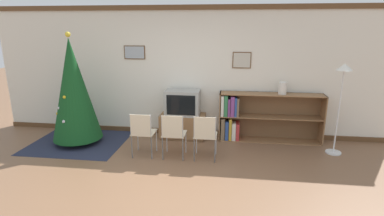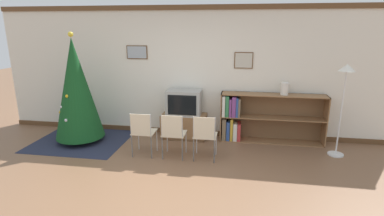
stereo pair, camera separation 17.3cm
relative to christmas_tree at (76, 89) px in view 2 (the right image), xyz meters
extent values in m
plane|color=brown|center=(2.12, -1.63, -1.09)|extent=(24.00, 24.00, 0.00)
cube|color=silver|center=(2.12, 0.84, 0.26)|extent=(8.34, 0.08, 2.70)
cube|color=brown|center=(2.12, 0.79, 1.56)|extent=(8.34, 0.03, 0.10)
cube|color=brown|center=(2.12, 0.79, -1.04)|extent=(8.34, 0.03, 0.10)
cube|color=brown|center=(1.01, 0.79, 0.66)|extent=(0.45, 0.02, 0.28)
cube|color=#9EA8B2|center=(1.01, 0.78, 0.66)|extent=(0.41, 0.01, 0.25)
cube|color=brown|center=(3.23, 0.79, 0.53)|extent=(0.37, 0.02, 0.33)
cube|color=#BCB7A8|center=(3.23, 0.78, 0.53)|extent=(0.34, 0.01, 0.29)
cube|color=#23283D|center=(0.00, 0.00, -1.09)|extent=(1.83, 1.57, 0.01)
cylinder|color=maroon|center=(0.00, 0.00, -1.03)|extent=(0.36, 0.36, 0.10)
cone|color=#14471E|center=(0.00, 0.00, 0.01)|extent=(0.96, 0.96, 1.98)
sphere|color=yellow|center=(0.00, 0.00, 1.05)|extent=(0.10, 0.10, 0.10)
sphere|color=gold|center=(-0.06, -0.25, -0.09)|extent=(0.06, 0.06, 0.06)
sphere|color=gold|center=(-0.28, -0.19, -0.44)|extent=(0.05, 0.05, 0.05)
sphere|color=silver|center=(-0.21, -0.23, -0.32)|extent=(0.06, 0.06, 0.06)
sphere|color=silver|center=(0.01, 0.30, -0.28)|extent=(0.04, 0.04, 0.04)
sphere|color=silver|center=(-0.06, -0.36, -0.54)|extent=(0.06, 0.06, 0.06)
cube|color=brown|center=(2.06, 0.54, -1.07)|extent=(0.89, 0.44, 0.05)
cube|color=olive|center=(2.06, 0.54, -0.81)|extent=(0.93, 0.46, 0.46)
cube|color=#9E9E99|center=(2.06, 0.54, -0.32)|extent=(0.71, 0.44, 0.52)
cube|color=black|center=(2.06, 0.32, -0.32)|extent=(0.58, 0.01, 0.40)
cube|color=beige|center=(1.50, -0.40, -0.66)|extent=(0.40, 0.40, 0.02)
cube|color=beige|center=(1.50, -0.60, -0.46)|extent=(0.35, 0.02, 0.38)
cylinder|color=#B2B2B2|center=(1.32, -0.22, -0.88)|extent=(0.02, 0.02, 0.42)
cylinder|color=#B2B2B2|center=(1.68, -0.22, -0.88)|extent=(0.02, 0.02, 0.42)
cylinder|color=#B2B2B2|center=(1.32, -0.58, -0.88)|extent=(0.02, 0.02, 0.42)
cylinder|color=#B2B2B2|center=(1.68, -0.58, -0.88)|extent=(0.02, 0.02, 0.42)
cylinder|color=#B2B2B2|center=(1.32, -0.58, -0.68)|extent=(0.02, 0.02, 0.82)
cylinder|color=#B2B2B2|center=(1.68, -0.58, -0.68)|extent=(0.02, 0.02, 0.82)
cube|color=beige|center=(2.06, -0.40, -0.66)|extent=(0.40, 0.40, 0.02)
cube|color=beige|center=(2.06, -0.60, -0.46)|extent=(0.35, 0.02, 0.38)
cylinder|color=#B2B2B2|center=(1.88, -0.22, -0.88)|extent=(0.02, 0.02, 0.42)
cylinder|color=#B2B2B2|center=(2.24, -0.22, -0.88)|extent=(0.02, 0.02, 0.42)
cylinder|color=#B2B2B2|center=(1.88, -0.58, -0.88)|extent=(0.02, 0.02, 0.42)
cylinder|color=#B2B2B2|center=(2.24, -0.58, -0.88)|extent=(0.02, 0.02, 0.42)
cylinder|color=#B2B2B2|center=(1.88, -0.58, -0.68)|extent=(0.02, 0.02, 0.82)
cylinder|color=#B2B2B2|center=(2.24, -0.58, -0.68)|extent=(0.02, 0.02, 0.82)
cube|color=beige|center=(2.62, -0.40, -0.66)|extent=(0.40, 0.40, 0.02)
cube|color=beige|center=(2.62, -0.60, -0.46)|extent=(0.35, 0.02, 0.38)
cylinder|color=#B2B2B2|center=(2.44, -0.22, -0.88)|extent=(0.02, 0.02, 0.42)
cylinder|color=#B2B2B2|center=(2.80, -0.22, -0.88)|extent=(0.02, 0.02, 0.42)
cylinder|color=#B2B2B2|center=(2.44, -0.58, -0.88)|extent=(0.02, 0.02, 0.42)
cylinder|color=#B2B2B2|center=(2.80, -0.58, -0.88)|extent=(0.02, 0.02, 0.42)
cylinder|color=#B2B2B2|center=(2.44, -0.58, -0.68)|extent=(0.02, 0.02, 0.82)
cylinder|color=#B2B2B2|center=(2.80, -0.58, -0.68)|extent=(0.02, 0.02, 0.82)
cube|color=olive|center=(2.83, 0.60, -0.60)|extent=(0.02, 0.36, 0.99)
cube|color=olive|center=(4.86, 0.60, -0.60)|extent=(0.02, 0.36, 0.99)
cube|color=olive|center=(3.84, 0.60, -0.11)|extent=(2.05, 0.36, 0.02)
cube|color=olive|center=(3.84, 0.60, -1.08)|extent=(2.05, 0.36, 0.02)
cube|color=olive|center=(3.84, 0.60, -0.58)|extent=(2.01, 0.36, 0.02)
cube|color=brown|center=(3.84, 0.78, -0.60)|extent=(2.05, 0.01, 0.99)
cube|color=#756047|center=(2.90, 0.54, -0.85)|extent=(0.08, 0.23, 0.45)
cube|color=#2D4C93|center=(2.98, 0.53, -0.88)|extent=(0.06, 0.20, 0.39)
cube|color=gold|center=(3.05, 0.54, -0.85)|extent=(0.05, 0.23, 0.45)
cube|color=silver|center=(3.12, 0.54, -0.90)|extent=(0.08, 0.22, 0.36)
cube|color=#B73333|center=(3.20, 0.58, -0.90)|extent=(0.07, 0.30, 0.35)
cube|color=silver|center=(2.88, 0.56, -0.36)|extent=(0.06, 0.27, 0.42)
cube|color=#337547|center=(2.95, 0.55, -0.36)|extent=(0.07, 0.25, 0.43)
cube|color=#7A3D7F|center=(3.01, 0.53, -0.39)|extent=(0.04, 0.21, 0.36)
cube|color=#7A3D7F|center=(3.08, 0.57, -0.36)|extent=(0.08, 0.28, 0.41)
cube|color=#2D4C93|center=(3.14, 0.58, -0.37)|extent=(0.04, 0.30, 0.39)
cube|color=#756047|center=(3.19, 0.54, -0.38)|extent=(0.04, 0.23, 0.38)
cylinder|color=silver|center=(4.04, 0.60, 0.02)|extent=(0.16, 0.16, 0.23)
torus|color=silver|center=(4.04, 0.60, 0.13)|extent=(0.14, 0.14, 0.03)
cylinder|color=silver|center=(4.97, 0.11, -1.08)|extent=(0.28, 0.28, 0.03)
cylinder|color=silver|center=(4.97, 0.11, -0.31)|extent=(0.03, 0.03, 1.52)
cone|color=white|center=(4.97, 0.11, 0.52)|extent=(0.28, 0.28, 0.12)
camera|label=1|loc=(3.02, -5.36, 1.19)|focal=28.00mm
camera|label=2|loc=(3.19, -5.33, 1.19)|focal=28.00mm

